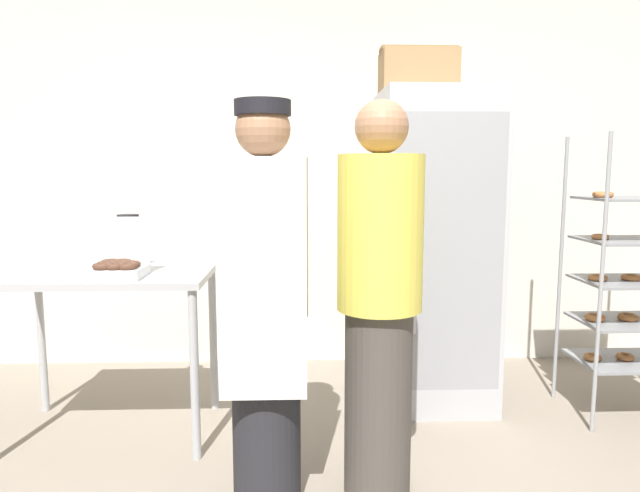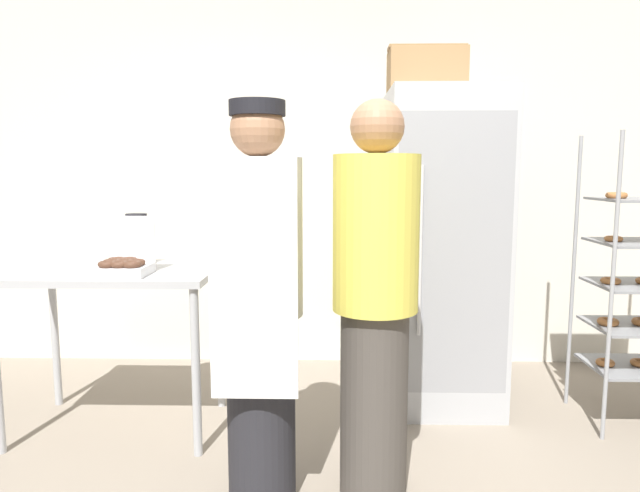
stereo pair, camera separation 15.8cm
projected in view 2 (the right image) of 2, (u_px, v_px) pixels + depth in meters
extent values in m
cube|color=silver|center=(334.00, 172.00, 4.14)|extent=(6.40, 0.12, 2.80)
cube|color=#ADAFB5|center=(442.00, 251.00, 3.38)|extent=(0.67, 0.66, 1.86)
cube|color=#93959B|center=(454.00, 256.00, 3.06)|extent=(0.61, 0.02, 1.53)
cylinder|color=silver|center=(420.00, 251.00, 3.03)|extent=(0.02, 0.02, 0.92)
cylinder|color=#93969B|center=(612.00, 290.00, 2.90)|extent=(0.02, 0.02, 1.60)
cylinder|color=#93969B|center=(573.00, 273.00, 3.37)|extent=(0.02, 0.02, 1.60)
cube|color=gray|center=(639.00, 367.00, 3.19)|extent=(0.55, 0.43, 0.01)
torus|color=#AD6B38|center=(605.00, 363.00, 3.19)|extent=(0.10, 0.10, 0.03)
torus|color=#AD6B38|center=(640.00, 363.00, 3.19)|extent=(0.10, 0.10, 0.03)
torus|color=#AD6B38|center=(608.00, 322.00, 3.16)|extent=(0.11, 0.11, 0.04)
torus|color=#AD6B38|center=(611.00, 281.00, 3.13)|extent=(0.11, 0.11, 0.03)
torus|color=#AD6B38|center=(614.00, 239.00, 3.10)|extent=(0.09, 0.09, 0.03)
torus|color=#AD6B38|center=(616.00, 195.00, 3.07)|extent=(0.11, 0.11, 0.03)
cube|color=#ADAFB5|center=(115.00, 272.00, 3.03)|extent=(1.07, 0.68, 0.04)
cylinder|color=#ADAFB5|center=(196.00, 373.00, 2.78)|extent=(0.04, 0.04, 0.85)
cylinder|color=#ADAFB5|center=(55.00, 336.00, 3.40)|extent=(0.04, 0.04, 0.85)
cylinder|color=#ADAFB5|center=(220.00, 337.00, 3.38)|extent=(0.04, 0.04, 0.85)
cube|color=white|center=(125.00, 270.00, 2.85)|extent=(0.24, 0.24, 0.05)
cube|color=white|center=(132.00, 239.00, 2.96)|extent=(0.24, 0.01, 0.24)
torus|color=#513323|center=(108.00, 264.00, 2.79)|extent=(0.09, 0.09, 0.03)
torus|color=#513323|center=(120.00, 264.00, 2.79)|extent=(0.09, 0.09, 0.03)
torus|color=#513323|center=(132.00, 264.00, 2.79)|extent=(0.09, 0.09, 0.03)
torus|color=#513323|center=(112.00, 262.00, 2.85)|extent=(0.09, 0.09, 0.03)
torus|color=#513323|center=(124.00, 262.00, 2.85)|extent=(0.09, 0.09, 0.03)
torus|color=#513323|center=(136.00, 262.00, 2.85)|extent=(0.09, 0.09, 0.03)
torus|color=#513323|center=(117.00, 260.00, 2.91)|extent=(0.09, 0.09, 0.03)
torus|color=#513323|center=(128.00, 260.00, 2.91)|extent=(0.09, 0.09, 0.03)
cylinder|color=#99999E|center=(138.00, 257.00, 3.17)|extent=(0.14, 0.14, 0.09)
cylinder|color=#B2BCC1|center=(137.00, 233.00, 3.15)|extent=(0.11, 0.11, 0.18)
cylinder|color=black|center=(136.00, 215.00, 3.14)|extent=(0.12, 0.12, 0.02)
cube|color=#937047|center=(426.00, 70.00, 3.27)|extent=(0.43, 0.27, 0.23)
cube|color=olive|center=(427.00, 48.00, 3.25)|extent=(0.44, 0.14, 0.02)
cylinder|color=#232328|center=(261.00, 408.00, 2.41)|extent=(0.29, 0.29, 0.81)
cylinder|color=beige|center=(259.00, 237.00, 2.32)|extent=(0.36, 0.36, 0.64)
sphere|color=#9E7051|center=(258.00, 129.00, 2.26)|extent=(0.22, 0.22, 0.22)
cube|color=white|center=(253.00, 280.00, 2.15)|extent=(0.34, 0.02, 0.93)
cylinder|color=black|center=(257.00, 108.00, 2.25)|extent=(0.22, 0.22, 0.06)
cylinder|color=#47423D|center=(374.00, 403.00, 2.46)|extent=(0.29, 0.29, 0.82)
cylinder|color=#DBCC4C|center=(376.00, 233.00, 2.36)|extent=(0.36, 0.36, 0.65)
sphere|color=#9E7051|center=(377.00, 127.00, 2.31)|extent=(0.22, 0.22, 0.22)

